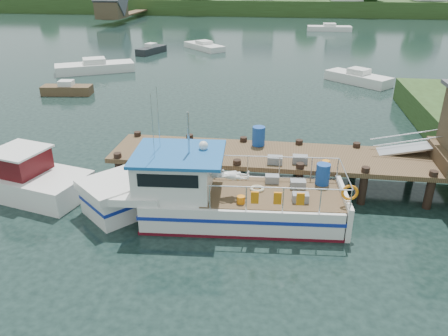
# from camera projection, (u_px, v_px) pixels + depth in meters

# --- Properties ---
(ground_plane) EXTENTS (160.00, 160.00, 0.00)m
(ground_plane) POSITION_uv_depth(u_px,v_px,m) (251.00, 182.00, 19.20)
(ground_plane) COLOR black
(far_shore) EXTENTS (140.00, 42.55, 9.22)m
(far_shore) POSITION_uv_depth(u_px,v_px,m) (284.00, 2.00, 92.46)
(far_shore) COLOR #2C471D
(far_shore) RESTS_ON ground
(dock) EXTENTS (16.60, 3.00, 4.78)m
(dock) POSITION_uv_depth(u_px,v_px,m) (415.00, 142.00, 17.44)
(dock) COLOR brown
(dock) RESTS_ON ground
(lobster_boat) EXTENTS (10.31, 3.60, 4.89)m
(lobster_boat) POSITION_uv_depth(u_px,v_px,m) (209.00, 196.00, 16.16)
(lobster_boat) COLOR silver
(lobster_boat) RESTS_ON ground
(work_boat) EXTENTS (7.79, 3.83, 4.08)m
(work_boat) POSITION_uv_depth(u_px,v_px,m) (8.00, 176.00, 18.31)
(work_boat) COLOR silver
(work_boat) RESTS_ON ground
(moored_rowboat) EXTENTS (3.73, 1.66, 1.05)m
(moored_rowboat) POSITION_uv_depth(u_px,v_px,m) (67.00, 89.00, 32.40)
(moored_rowboat) COLOR brown
(moored_rowboat) RESTS_ON ground
(moored_far) EXTENTS (6.50, 2.37, 1.10)m
(moored_far) POSITION_uv_depth(u_px,v_px,m) (329.00, 28.00, 65.53)
(moored_far) COLOR silver
(moored_far) RESTS_ON ground
(moored_a) EXTENTS (7.09, 5.23, 1.25)m
(moored_a) POSITION_uv_depth(u_px,v_px,m) (95.00, 67.00, 39.37)
(moored_a) COLOR silver
(moored_a) RESTS_ON ground
(moored_b) EXTENTS (5.28, 4.95, 1.20)m
(moored_b) POSITION_uv_depth(u_px,v_px,m) (358.00, 78.00, 35.59)
(moored_b) COLOR silver
(moored_b) RESTS_ON ground
(moored_d) EXTENTS (5.44, 5.64, 0.99)m
(moored_d) POSITION_uv_depth(u_px,v_px,m) (204.00, 46.00, 50.48)
(moored_d) COLOR silver
(moored_d) RESTS_ON ground
(moored_e) EXTENTS (2.64, 4.22, 1.10)m
(moored_e) POSITION_uv_depth(u_px,v_px,m) (151.00, 50.00, 48.07)
(moored_e) COLOR black
(moored_e) RESTS_ON ground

